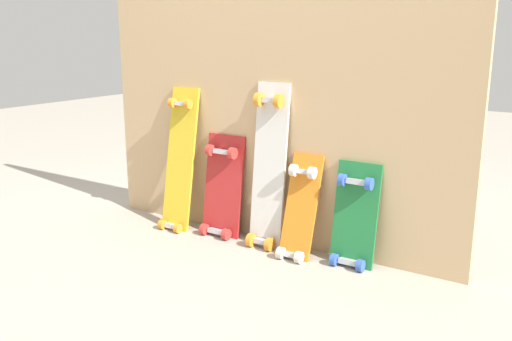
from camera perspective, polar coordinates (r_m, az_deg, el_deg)
name	(u,v)px	position (r m, az deg, el deg)	size (l,w,h in m)	color
ground_plane	(263,242)	(3.01, 0.73, -7.29)	(12.00, 12.00, 0.00)	#A89E8E
plywood_wall_panel	(271,101)	(2.88, 1.52, 7.12)	(2.08, 0.04, 1.49)	tan
skateboard_yellow	(179,165)	(3.17, -7.80, 0.52)	(0.18, 0.21, 0.86)	gold
skateboard_red	(222,192)	(3.06, -3.49, -2.15)	(0.24, 0.16, 0.61)	#B22626
skateboard_white	(268,172)	(2.86, 1.22, -0.16)	(0.18, 0.17, 0.90)	silver
skateboard_orange	(299,213)	(2.78, 4.42, -4.38)	(0.16, 0.22, 0.57)	orange
skateboard_green	(354,222)	(2.70, 9.94, -5.14)	(0.22, 0.15, 0.56)	#1E7238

